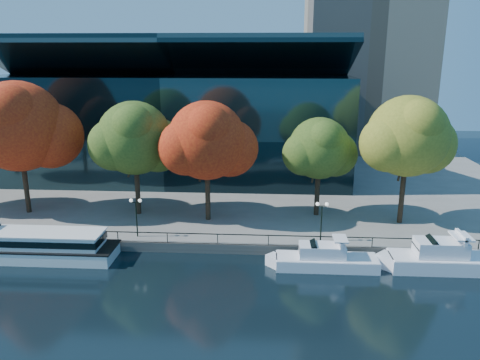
# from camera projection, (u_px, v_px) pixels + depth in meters

# --- Properties ---
(ground) EXTENTS (160.00, 160.00, 0.00)m
(ground) POSITION_uv_depth(u_px,v_px,m) (161.00, 266.00, 43.51)
(ground) COLOR black
(ground) RESTS_ON ground
(promenade) EXTENTS (90.00, 67.08, 1.00)m
(promenade) POSITION_uv_depth(u_px,v_px,m) (209.00, 167.00, 78.38)
(promenade) COLOR slate
(promenade) RESTS_ON ground
(railing) EXTENTS (88.20, 0.08, 0.99)m
(railing) POSITION_uv_depth(u_px,v_px,m) (167.00, 233.00, 46.12)
(railing) COLOR black
(railing) RESTS_ON promenade
(convention_building) EXTENTS (50.00, 24.57, 21.43)m
(convention_building) POSITION_uv_depth(u_px,v_px,m) (179.00, 123.00, 72.07)
(convention_building) COLOR black
(convention_building) RESTS_ON ground
(tour_boat) EXTENTS (17.52, 3.91, 3.32)m
(tour_boat) POSITION_uv_depth(u_px,v_px,m) (29.00, 244.00, 44.76)
(tour_boat) COLOR white
(tour_boat) RESTS_ON ground
(cruiser_near) EXTENTS (10.29, 2.65, 2.98)m
(cruiser_near) POSITION_uv_depth(u_px,v_px,m) (322.00, 258.00, 42.85)
(cruiser_near) COLOR white
(cruiser_near) RESTS_ON ground
(cruiser_far) EXTENTS (11.10, 3.08, 3.63)m
(cruiser_far) POSITION_uv_depth(u_px,v_px,m) (440.00, 258.00, 42.44)
(cruiser_far) COLOR white
(cruiser_far) RESTS_ON ground
(tree_1) EXTENTS (12.68, 10.40, 15.22)m
(tree_1) POSITION_uv_depth(u_px,v_px,m) (20.00, 128.00, 52.29)
(tree_1) COLOR black
(tree_1) RESTS_ON promenade
(tree_2) EXTENTS (10.33, 8.47, 13.04)m
(tree_2) POSITION_uv_depth(u_px,v_px,m) (136.00, 140.00, 52.13)
(tree_2) COLOR black
(tree_2) RESTS_ON promenade
(tree_3) EXTENTS (10.67, 8.75, 13.27)m
(tree_3) POSITION_uv_depth(u_px,v_px,m) (208.00, 142.00, 50.24)
(tree_3) COLOR black
(tree_3) RESTS_ON promenade
(tree_4) EXTENTS (8.62, 7.07, 11.28)m
(tree_4) POSITION_uv_depth(u_px,v_px,m) (320.00, 150.00, 52.04)
(tree_4) COLOR black
(tree_4) RESTS_ON promenade
(tree_5) EXTENTS (10.74, 8.81, 13.93)m
(tree_5) POSITION_uv_depth(u_px,v_px,m) (409.00, 138.00, 49.14)
(tree_5) COLOR black
(tree_5) RESTS_ON promenade
(lamp_1) EXTENTS (1.26, 0.36, 4.03)m
(lamp_1) POSITION_uv_depth(u_px,v_px,m) (136.00, 209.00, 46.98)
(lamp_1) COLOR black
(lamp_1) RESTS_ON promenade
(lamp_2) EXTENTS (1.26, 0.36, 4.03)m
(lamp_2) POSITION_uv_depth(u_px,v_px,m) (322.00, 213.00, 45.88)
(lamp_2) COLOR black
(lamp_2) RESTS_ON promenade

